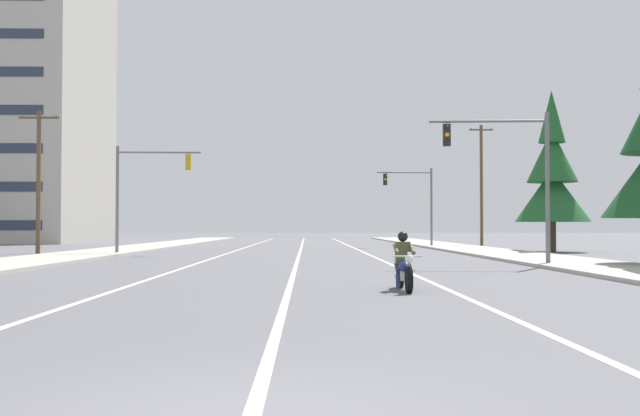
% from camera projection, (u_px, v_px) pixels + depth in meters
% --- Properties ---
extents(lane_stripe_center, '(0.16, 100.00, 0.01)m').
position_uv_depth(lane_stripe_center, '(301.00, 249.00, 50.93)').
color(lane_stripe_center, beige).
rests_on(lane_stripe_center, ground).
extents(lane_stripe_left, '(0.16, 100.00, 0.01)m').
position_uv_depth(lane_stripe_left, '(239.00, 249.00, 50.85)').
color(lane_stripe_left, beige).
rests_on(lane_stripe_left, ground).
extents(lane_stripe_right, '(0.16, 100.00, 0.01)m').
position_uv_depth(lane_stripe_right, '(357.00, 249.00, 51.00)').
color(lane_stripe_right, beige).
rests_on(lane_stripe_right, ground).
extents(sidewalk_kerb_right, '(4.40, 110.00, 0.14)m').
position_uv_depth(sidewalk_kerb_right, '(482.00, 251.00, 46.13)').
color(sidewalk_kerb_right, '#ADA89E').
rests_on(sidewalk_kerb_right, ground).
extents(sidewalk_kerb_left, '(4.40, 110.00, 0.14)m').
position_uv_depth(sidewalk_kerb_left, '(113.00, 251.00, 45.72)').
color(sidewalk_kerb_left, '#ADA89E').
rests_on(sidewalk_kerb_left, ground).
extents(motorcycle_with_rider, '(0.70, 2.19, 1.46)m').
position_uv_depth(motorcycle_with_rider, '(404.00, 267.00, 18.05)').
color(motorcycle_with_rider, black).
rests_on(motorcycle_with_rider, ground).
extents(traffic_signal_near_right, '(4.82, 0.47, 6.20)m').
position_uv_depth(traffic_signal_near_right, '(513.00, 164.00, 29.34)').
color(traffic_signal_near_right, slate).
rests_on(traffic_signal_near_right, ground).
extents(traffic_signal_near_left, '(4.83, 0.40, 6.20)m').
position_uv_depth(traffic_signal_near_left, '(142.00, 183.00, 41.62)').
color(traffic_signal_near_left, slate).
rests_on(traffic_signal_near_left, ground).
extents(traffic_signal_mid_right, '(4.40, 0.55, 6.20)m').
position_uv_depth(traffic_signal_mid_right, '(416.00, 195.00, 57.04)').
color(traffic_signal_mid_right, slate).
rests_on(traffic_signal_mid_right, ground).
extents(utility_pole_left_near, '(2.38, 0.26, 8.48)m').
position_uv_depth(utility_pole_left_near, '(39.00, 178.00, 43.21)').
color(utility_pole_left_near, brown).
rests_on(utility_pole_left_near, ground).
extents(utility_pole_right_far, '(2.02, 0.26, 10.29)m').
position_uv_depth(utility_pole_right_far, '(481.00, 183.00, 62.08)').
color(utility_pole_right_far, brown).
rests_on(utility_pole_right_far, ground).
extents(conifer_tree_right_verge_far, '(4.67, 4.67, 10.27)m').
position_uv_depth(conifer_tree_right_verge_far, '(552.00, 178.00, 46.11)').
color(conifer_tree_right_verge_far, '#4C3828').
rests_on(conifer_tree_right_verge_far, ground).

